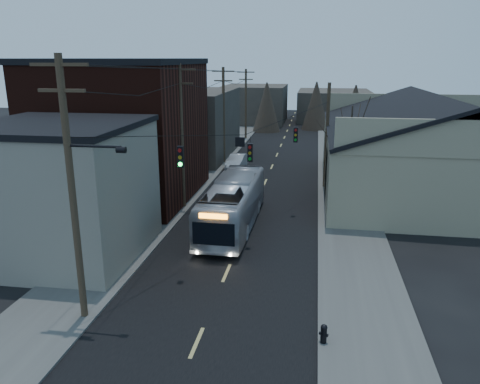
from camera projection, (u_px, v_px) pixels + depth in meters
The scene contains 15 objects.
ground at pixel (182, 377), 15.69m from camera, with size 160.00×160.00×0.00m, color black.
road_surface at pixel (270, 171), 44.16m from camera, with size 9.00×110.00×0.02m, color black.
sidewalk_left at pixel (203, 168), 45.14m from camera, with size 4.00×110.00×0.12m, color #474744.
sidewalk_right at pixel (340, 174), 43.15m from camera, with size 4.00×110.00×0.12m, color #474744.
building_clapboard at pixel (62, 192), 24.64m from camera, with size 8.00×8.00×7.00m, color slate.
building_brick at pixel (124, 132), 34.82m from camera, with size 10.00×12.00×10.00m, color black.
building_left_far at pixel (188, 124), 50.34m from camera, with size 9.00×14.00×7.00m, color #36302B.
warehouse at pixel (429, 159), 36.68m from camera, with size 16.16×20.60×7.73m.
building_far_left at pixel (255, 104), 77.47m from camera, with size 10.00×12.00×6.00m, color #36302B.
building_far_right at pixel (334, 105), 80.36m from camera, with size 12.00×14.00×5.00m, color #36302B.
bare_tree at pixel (349, 158), 32.68m from camera, with size 0.40×0.40×7.20m, color black.
utility_lines at pixel (225, 127), 37.71m from camera, with size 11.24×45.28×10.50m.
bus at pixel (233, 204), 29.26m from camera, with size 2.58×11.03×3.07m, color #A3A6AF.
parked_car at pixel (237, 161), 45.30m from camera, with size 1.43×4.09×1.35m, color #AFB2B8.
fire_hydrant at pixel (324, 333), 17.31m from camera, with size 0.36×0.26×0.75m.
Camera 1 is at (4.05, -12.88, 10.32)m, focal length 35.00 mm.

